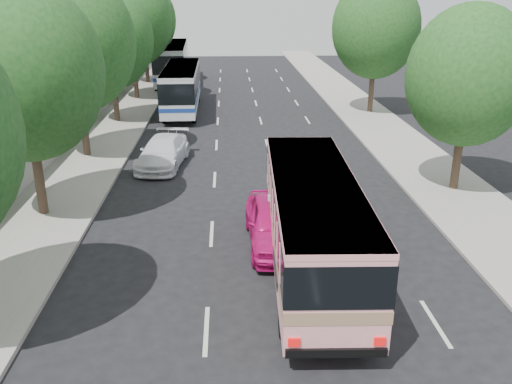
{
  "coord_description": "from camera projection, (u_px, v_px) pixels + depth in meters",
  "views": [
    {
      "loc": [
        -1.24,
        -14.02,
        8.36
      ],
      "look_at": [
        -0.28,
        3.97,
        1.6
      ],
      "focal_mm": 38.0,
      "sensor_mm": 36.0,
      "label": 1
    }
  ],
  "objects": [
    {
      "name": "tree_left_f",
      "position": [
        144.0,
        17.0,
        49.04
      ],
      "size": [
        5.88,
        5.88,
        9.16
      ],
      "color": "#38281E",
      "rests_on": "ground"
    },
    {
      "name": "tree_left_b",
      "position": [
        24.0,
        66.0,
        19.19
      ],
      "size": [
        5.7,
        5.7,
        8.88
      ],
      "color": "#38281E",
      "rests_on": "ground"
    },
    {
      "name": "pink_taxi",
      "position": [
        276.0,
        223.0,
        18.64
      ],
      "size": [
        2.07,
        4.89,
        1.65
      ],
      "primitive_type": "imported",
      "rotation": [
        0.0,
        0.0,
        0.02
      ],
      "color": "#D31271",
      "rests_on": "ground"
    },
    {
      "name": "tree_right_near",
      "position": [
        472.0,
        71.0,
        22.14
      ],
      "size": [
        5.1,
        5.1,
        7.95
      ],
      "color": "#38281E",
      "rests_on": "ground"
    },
    {
      "name": "sidewalk_right",
      "position": [
        377.0,
        125.0,
        35.21
      ],
      "size": [
        4.0,
        90.0,
        0.12
      ],
      "primitive_type": "cube",
      "color": "#9E998E",
      "rests_on": "ground"
    },
    {
      "name": "tree_left_e",
      "position": [
        132.0,
        16.0,
        41.42
      ],
      "size": [
        6.3,
        6.3,
        9.82
      ],
      "color": "#38281E",
      "rests_on": "ground"
    },
    {
      "name": "white_pickup",
      "position": [
        163.0,
        152.0,
        27.1
      ],
      "size": [
        2.64,
        5.17,
        1.44
      ],
      "primitive_type": "imported",
      "rotation": [
        0.0,
        0.0,
        -0.13
      ],
      "color": "white",
      "rests_on": "ground"
    },
    {
      "name": "sidewalk_left",
      "position": [
        113.0,
        128.0,
        34.35
      ],
      "size": [
        4.0,
        90.0,
        0.15
      ],
      "primitive_type": "cube",
      "color": "#9E998E",
      "rests_on": "ground"
    },
    {
      "name": "tour_coach_front",
      "position": [
        182.0,
        85.0,
        38.91
      ],
      "size": [
        2.45,
        10.7,
        3.19
      ],
      "rotation": [
        0.0,
        0.0,
        0.01
      ],
      "color": "silver",
      "rests_on": "ground"
    },
    {
      "name": "pink_bus",
      "position": [
        313.0,
        216.0,
        16.38
      ],
      "size": [
        2.82,
        9.81,
        3.1
      ],
      "rotation": [
        0.0,
        0.0,
        -0.04
      ],
      "color": "#FCA2A8",
      "rests_on": "ground"
    },
    {
      "name": "tree_left_c",
      "position": [
        76.0,
        38.0,
        26.56
      ],
      "size": [
        6.0,
        6.0,
        9.35
      ],
      "color": "#38281E",
      "rests_on": "ground"
    },
    {
      "name": "tour_coach_rear",
      "position": [
        172.0,
        60.0,
        50.14
      ],
      "size": [
        3.13,
        12.29,
        3.65
      ],
      "rotation": [
        0.0,
        0.0,
        0.04
      ],
      "color": "silver",
      "rests_on": "ground"
    },
    {
      "name": "low_wall",
      "position": [
        83.0,
        116.0,
        33.97
      ],
      "size": [
        0.3,
        90.0,
        1.5
      ],
      "primitive_type": "cube",
      "color": "#9E998E",
      "rests_on": "sidewalk_left"
    },
    {
      "name": "tree_left_d",
      "position": [
        111.0,
        35.0,
        34.21
      ],
      "size": [
        5.52,
        5.52,
        8.6
      ],
      "color": "#38281E",
      "rests_on": "ground"
    },
    {
      "name": "tree_right_far",
      "position": [
        378.0,
        24.0,
        36.79
      ],
      "size": [
        6.0,
        6.0,
        9.35
      ],
      "color": "#38281E",
      "rests_on": "ground"
    },
    {
      "name": "ground",
      "position": [
        272.0,
        289.0,
        16.1
      ],
      "size": [
        120.0,
        120.0,
        0.0
      ],
      "primitive_type": "plane",
      "color": "black",
      "rests_on": "ground"
    },
    {
      "name": "taxi_roof_sign",
      "position": [
        276.0,
        198.0,
        18.31
      ],
      "size": [
        0.55,
        0.19,
        0.18
      ],
      "primitive_type": "cube",
      "rotation": [
        0.0,
        0.0,
        0.02
      ],
      "color": "silver",
      "rests_on": "pink_taxi"
    }
  ]
}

